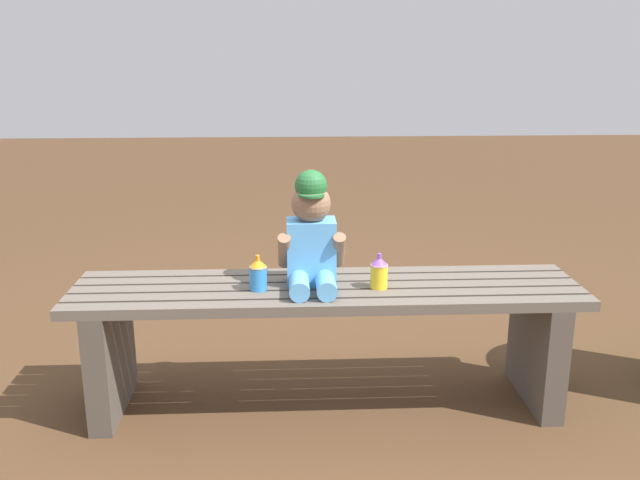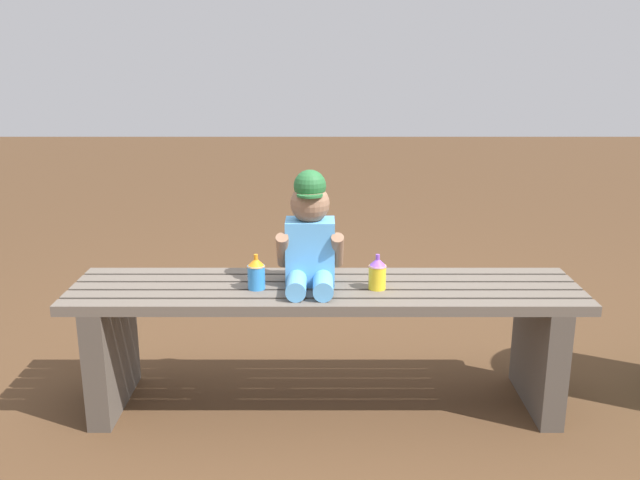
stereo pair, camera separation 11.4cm
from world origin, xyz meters
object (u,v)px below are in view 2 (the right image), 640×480
at_px(sippy_cup_right, 380,273).
at_px(sippy_cup_left, 258,273).
at_px(child_figure, 312,236).
at_px(park_bench, 328,324).

bearing_deg(sippy_cup_right, sippy_cup_left, 180.00).
distance_m(child_figure, sippy_cup_left, 0.22).
xyz_separation_m(park_bench, sippy_cup_right, (0.18, -0.03, 0.20)).
bearing_deg(park_bench, child_figure, 166.47).
relative_size(park_bench, sippy_cup_left, 14.35).
relative_size(park_bench, sippy_cup_right, 14.35).
height_order(child_figure, sippy_cup_left, child_figure).
bearing_deg(sippy_cup_left, sippy_cup_right, 0.00).
relative_size(child_figure, sippy_cup_left, 3.26).
relative_size(child_figure, sippy_cup_right, 3.26).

